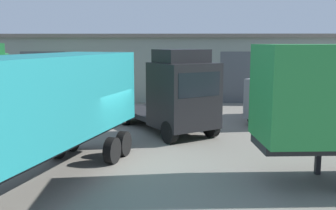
{
  "coord_description": "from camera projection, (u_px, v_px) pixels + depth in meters",
  "views": [
    {
      "loc": [
        2.56,
        -13.49,
        4.24
      ],
      "look_at": [
        2.1,
        2.99,
        1.6
      ],
      "focal_mm": 42.0,
      "sensor_mm": 36.0,
      "label": 1
    }
  ],
  "objects": [
    {
      "name": "warehouse_building",
      "position": [
        148.0,
        65.0,
        32.4
      ],
      "size": [
        32.45,
        10.46,
        4.82
      ],
      "color": "gray",
      "rests_on": "ground_plane"
    },
    {
      "name": "delivery_van_grey",
      "position": [
        284.0,
        97.0,
        21.31
      ],
      "size": [
        4.71,
        5.11,
        2.4
      ],
      "rotation": [
        0.0,
        0.0,
        0.88
      ],
      "color": "gray",
      "rests_on": "ground_plane"
    },
    {
      "name": "tractor_unit_black",
      "position": [
        178.0,
        96.0,
        17.84
      ],
      "size": [
        5.61,
        6.81,
        3.94
      ],
      "rotation": [
        0.0,
        0.0,
        -1.0
      ],
      "color": "black",
      "rests_on": "ground_plane"
    },
    {
      "name": "container_trailer_red",
      "position": [
        30.0,
        105.0,
        11.01
      ],
      "size": [
        4.95,
        9.99,
        3.87
      ],
      "rotation": [
        0.0,
        0.0,
        -1.84
      ],
      "color": "#197075",
      "rests_on": "ground_plane"
    },
    {
      "name": "ground_plane",
      "position": [
        107.0,
        162.0,
        14.05
      ],
      "size": [
        60.0,
        60.0,
        0.0
      ],
      "primitive_type": "plane",
      "color": "slate"
    }
  ]
}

